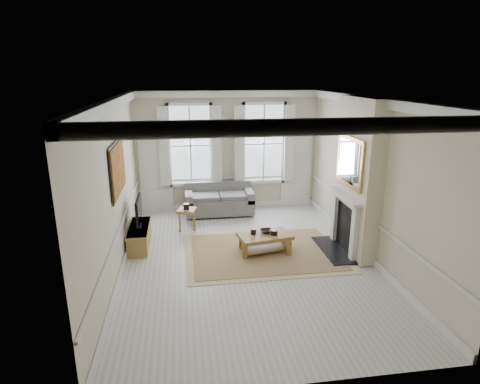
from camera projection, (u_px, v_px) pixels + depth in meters
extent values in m
plane|color=#B7B5AD|center=(247.00, 261.00, 8.57)|extent=(7.20, 7.20, 0.00)
plane|color=white|center=(248.00, 98.00, 7.60)|extent=(7.20, 7.20, 0.00)
plane|color=beige|center=(227.00, 151.00, 11.50)|extent=(5.20, 0.00, 5.20)
plane|color=beige|center=(115.00, 189.00, 7.72)|extent=(0.00, 7.20, 7.20)
plane|color=beige|center=(369.00, 179.00, 8.44)|extent=(0.00, 7.20, 7.20)
cube|color=silver|center=(156.00, 173.00, 11.33)|extent=(0.90, 0.08, 2.30)
cube|color=silver|center=(296.00, 168.00, 11.90)|extent=(0.90, 0.08, 2.30)
cube|color=#B5801F|center=(118.00, 168.00, 7.91)|extent=(0.05, 1.66, 1.06)
cube|color=beige|center=(358.00, 177.00, 8.61)|extent=(0.35, 1.70, 3.38)
cube|color=black|center=(333.00, 250.00, 9.03)|extent=(0.55, 1.50, 0.05)
cube|color=silver|center=(354.00, 236.00, 8.38)|extent=(0.10, 0.18, 1.15)
cube|color=silver|center=(335.00, 218.00, 9.42)|extent=(0.10, 0.18, 1.15)
cube|color=silver|center=(344.00, 196.00, 8.69)|extent=(0.20, 1.45, 0.06)
cube|color=black|center=(346.00, 228.00, 8.91)|extent=(0.02, 0.92, 1.00)
cube|color=gold|center=(349.00, 162.00, 8.48)|extent=(0.06, 1.26, 1.06)
cube|color=slate|center=(219.00, 205.00, 11.34)|extent=(1.90, 0.92, 0.43)
cube|color=slate|center=(218.00, 188.00, 11.57)|extent=(1.90, 0.20, 0.44)
cube|color=slate|center=(189.00, 197.00, 11.15)|extent=(0.20, 0.92, 0.30)
cube|color=slate|center=(249.00, 195.00, 11.38)|extent=(0.20, 0.92, 0.30)
cylinder|color=brown|center=(190.00, 218.00, 10.97)|extent=(0.06, 0.06, 0.08)
cylinder|color=brown|center=(246.00, 207.00, 11.84)|extent=(0.06, 0.06, 0.08)
cube|color=brown|center=(186.00, 210.00, 10.18)|extent=(0.55, 0.55, 0.06)
cube|color=brown|center=(180.00, 223.00, 10.07)|extent=(0.05, 0.05, 0.48)
cube|color=brown|center=(194.00, 222.00, 10.12)|extent=(0.05, 0.05, 0.48)
cube|color=brown|center=(180.00, 218.00, 10.39)|extent=(0.05, 0.05, 0.48)
cube|color=brown|center=(193.00, 217.00, 10.44)|extent=(0.05, 0.05, 0.48)
cube|color=#8F6D49|center=(265.00, 251.00, 8.98)|extent=(3.50, 2.60, 0.02)
cube|color=brown|center=(265.00, 236.00, 8.87)|extent=(1.24, 0.86, 0.08)
cube|color=brown|center=(245.00, 251.00, 8.65)|extent=(0.10, 0.10, 0.35)
cube|color=brown|center=(288.00, 248.00, 8.78)|extent=(0.10, 0.10, 0.35)
cube|color=brown|center=(242.00, 242.00, 9.09)|extent=(0.10, 0.10, 0.35)
cube|color=brown|center=(283.00, 240.00, 9.22)|extent=(0.10, 0.10, 0.35)
cylinder|color=black|center=(253.00, 231.00, 8.86)|extent=(0.12, 0.12, 0.12)
cylinder|color=black|center=(274.00, 232.00, 8.83)|extent=(0.15, 0.15, 0.11)
imported|color=black|center=(266.00, 231.00, 8.96)|extent=(0.30, 0.30, 0.07)
cube|color=brown|center=(140.00, 236.00, 9.23)|extent=(0.43, 1.35, 0.48)
cube|color=black|center=(140.00, 226.00, 9.16)|extent=(0.08, 0.30, 0.03)
cube|color=black|center=(138.00, 210.00, 9.05)|extent=(0.05, 0.90, 0.55)
cube|color=black|center=(140.00, 210.00, 9.06)|extent=(0.01, 0.83, 0.49)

